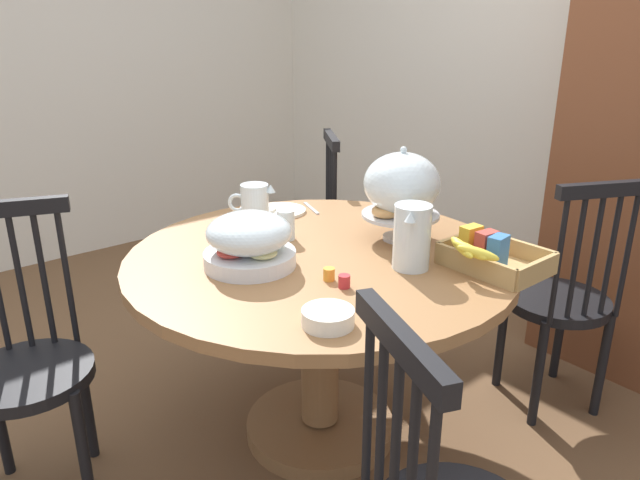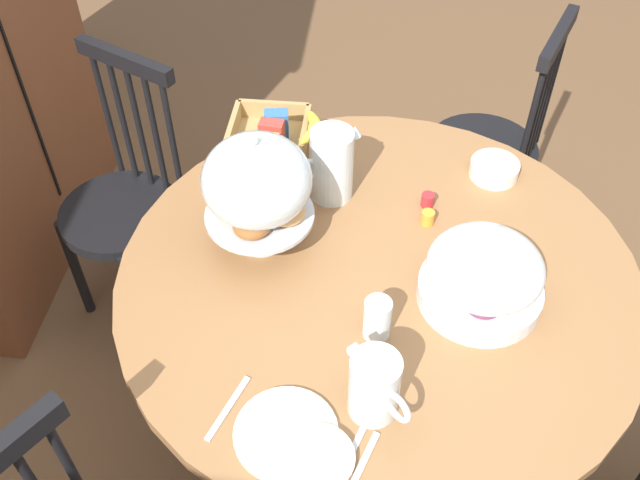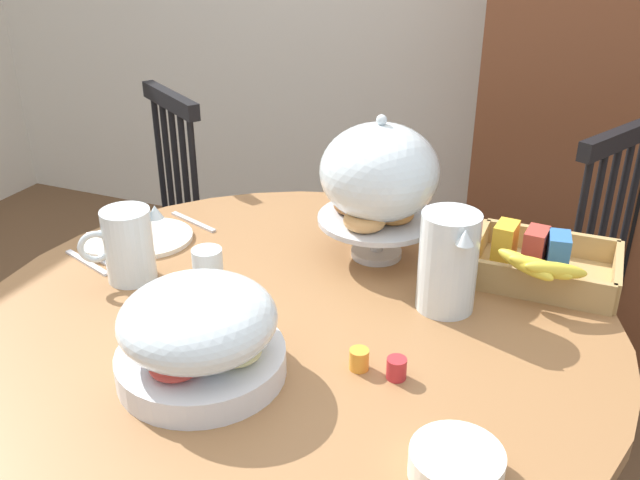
% 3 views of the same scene
% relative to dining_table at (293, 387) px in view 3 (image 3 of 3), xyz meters
% --- Properties ---
extents(dining_table, '(1.33, 1.33, 0.74)m').
position_rel_dining_table_xyz_m(dining_table, '(0.00, 0.00, 0.00)').
color(dining_table, olive).
rests_on(dining_table, ground_plane).
extents(windsor_chair_by_cabinet, '(0.45, 0.45, 0.97)m').
position_rel_dining_table_xyz_m(windsor_chair_by_cabinet, '(0.45, 0.85, -0.10)').
color(windsor_chair_by_cabinet, black).
rests_on(windsor_chair_by_cabinet, ground_plane).
extents(windsor_chair_facing_door, '(0.46, 0.46, 0.97)m').
position_rel_dining_table_xyz_m(windsor_chair_facing_door, '(-0.79, 0.55, -0.10)').
color(windsor_chair_facing_door, black).
rests_on(windsor_chair_facing_door, ground_plane).
extents(pastry_stand_with_dome, '(0.28, 0.28, 0.34)m').
position_rel_dining_table_xyz_m(pastry_stand_with_dome, '(0.08, 0.31, 0.39)').
color(pastry_stand_with_dome, silver).
rests_on(pastry_stand_with_dome, dining_table).
extents(fruit_platter_covered, '(0.30, 0.30, 0.18)m').
position_rel_dining_table_xyz_m(fruit_platter_covered, '(-0.06, -0.24, 0.27)').
color(fruit_platter_covered, silver).
rests_on(fruit_platter_covered, dining_table).
extents(orange_juice_pitcher, '(0.15, 0.15, 0.17)m').
position_rel_dining_table_xyz_m(orange_juice_pitcher, '(-0.39, -0.00, 0.26)').
color(orange_juice_pitcher, silver).
rests_on(orange_juice_pitcher, dining_table).
extents(milk_pitcher, '(0.13, 0.18, 0.21)m').
position_rel_dining_table_xyz_m(milk_pitcher, '(0.28, 0.15, 0.28)').
color(milk_pitcher, silver).
rests_on(milk_pitcher, dining_table).
extents(cereal_basket, '(0.32, 0.30, 0.12)m').
position_rel_dining_table_xyz_m(cereal_basket, '(0.45, 0.33, 0.23)').
color(cereal_basket, tan).
rests_on(cereal_basket, dining_table).
extents(china_plate_large, '(0.22, 0.22, 0.01)m').
position_rel_dining_table_xyz_m(china_plate_large, '(-0.47, 0.17, 0.19)').
color(china_plate_large, white).
rests_on(china_plate_large, dining_table).
extents(china_plate_small, '(0.15, 0.15, 0.01)m').
position_rel_dining_table_xyz_m(china_plate_small, '(-0.53, 0.10, 0.21)').
color(china_plate_small, white).
rests_on(china_plate_small, china_plate_large).
extents(cereal_bowl, '(0.14, 0.14, 0.04)m').
position_rel_dining_table_xyz_m(cereal_bowl, '(0.41, -0.31, 0.21)').
color(cereal_bowl, white).
rests_on(cereal_bowl, dining_table).
extents(drinking_glass, '(0.06, 0.06, 0.11)m').
position_rel_dining_table_xyz_m(drinking_glass, '(-0.19, -0.00, 0.24)').
color(drinking_glass, silver).
rests_on(drinking_glass, dining_table).
extents(jam_jar_strawberry, '(0.04, 0.04, 0.04)m').
position_rel_dining_table_xyz_m(jam_jar_strawberry, '(0.26, -0.12, 0.21)').
color(jam_jar_strawberry, '#B7282D').
rests_on(jam_jar_strawberry, dining_table).
extents(jam_jar_apricot, '(0.04, 0.04, 0.04)m').
position_rel_dining_table_xyz_m(jam_jar_apricot, '(0.19, -0.12, 0.21)').
color(jam_jar_apricot, orange).
rests_on(jam_jar_apricot, dining_table).
extents(table_knife, '(0.16, 0.07, 0.01)m').
position_rel_dining_table_xyz_m(table_knife, '(-0.52, 0.04, 0.19)').
color(table_knife, silver).
rests_on(table_knife, dining_table).
extents(dinner_fork, '(0.16, 0.07, 0.01)m').
position_rel_dining_table_xyz_m(dinner_fork, '(-0.53, 0.01, 0.19)').
color(dinner_fork, silver).
rests_on(dinner_fork, dining_table).
extents(soup_spoon, '(0.16, 0.07, 0.01)m').
position_rel_dining_table_xyz_m(soup_spoon, '(-0.43, 0.30, 0.19)').
color(soup_spoon, silver).
rests_on(soup_spoon, dining_table).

